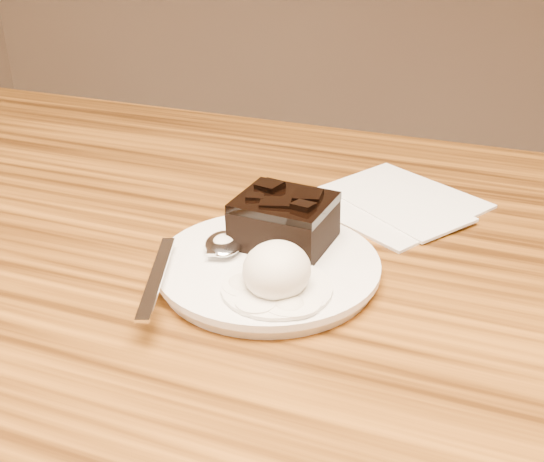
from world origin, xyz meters
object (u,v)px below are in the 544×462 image
(brownie, at_px, (284,224))
(napkin, at_px, (392,201))
(ice_cream_scoop, at_px, (277,270))
(plate, at_px, (268,268))
(spoon, at_px, (224,245))

(brownie, relative_size, napkin, 0.52)
(brownie, xyz_separation_m, ice_cream_scoop, (0.02, -0.08, -0.00))
(plate, xyz_separation_m, ice_cream_scoop, (0.02, -0.04, 0.03))
(plate, relative_size, napkin, 1.24)
(brownie, height_order, spoon, brownie)
(brownie, xyz_separation_m, spoon, (-0.04, -0.03, -0.01))
(spoon, xyz_separation_m, napkin, (0.11, 0.19, -0.02))
(ice_cream_scoop, bearing_deg, plate, 119.53)
(brownie, bearing_deg, ice_cream_scoop, -74.25)
(ice_cream_scoop, distance_m, spoon, 0.08)
(ice_cream_scoop, bearing_deg, napkin, 78.58)
(spoon, relative_size, napkin, 1.19)
(ice_cream_scoop, distance_m, napkin, 0.24)
(spoon, bearing_deg, plate, -22.62)
(plate, xyz_separation_m, napkin, (0.07, 0.19, -0.00))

